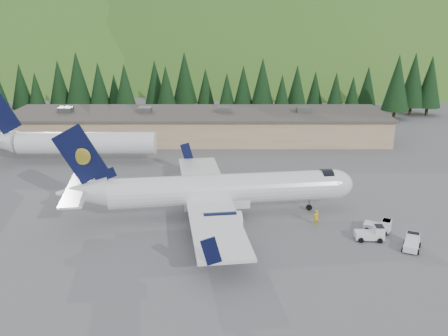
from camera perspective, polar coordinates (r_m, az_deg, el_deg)
ground at (r=60.02m, az=-0.00°, el=-5.36°), size 600.00×600.00×0.00m
airliner at (r=58.77m, az=-0.99°, el=-2.62°), size 35.04×32.99×11.63m
second_airliner at (r=83.68m, az=-17.35°, el=2.82°), size 27.50×11.00×10.05m
baggage_tug_a at (r=55.68m, az=16.55°, el=-7.20°), size 3.04×1.94×1.58m
baggage_tug_b at (r=57.89m, az=17.37°, el=-6.36°), size 3.14×2.61×1.50m
baggage_tug_c at (r=55.03m, az=20.68°, el=-7.99°), size 2.52×3.08×1.47m
terminal_building at (r=95.74m, az=-3.00°, el=4.92°), size 71.00×17.00×6.10m
ramp_worker at (r=57.84m, az=10.49°, el=-5.59°), size 0.77×0.62×1.82m
tree_line at (r=117.09m, az=-4.17°, el=9.53°), size 114.61×17.79×14.23m
hills at (r=288.28m, az=10.71°, el=-4.57°), size 614.00×330.00×300.00m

